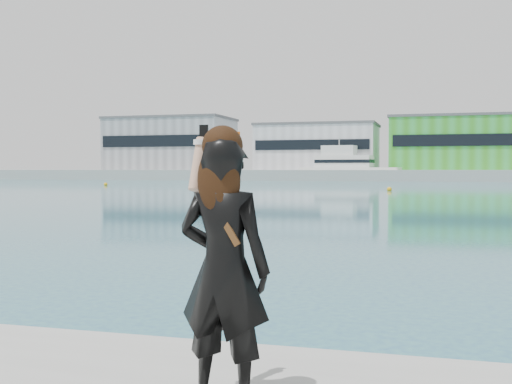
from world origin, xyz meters
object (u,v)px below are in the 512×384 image
motor_yacht (347,168)px  woman (224,261)px  buoy_far (106,186)px  buoy_extra (389,191)px

motor_yacht → woman: bearing=-76.3°
woman → motor_yacht: bearing=-76.9°
motor_yacht → buoy_far: 52.01m
buoy_far → buoy_extra: bearing=-15.8°
buoy_far → woman: (40.89, -72.20, 1.65)m
motor_yacht → woman: size_ratio=11.38×
buoy_far → motor_yacht: bearing=60.4°
motor_yacht → woman: (15.25, -117.37, -0.79)m
motor_yacht → buoy_far: motor_yacht is taller
motor_yacht → woman: 118.36m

